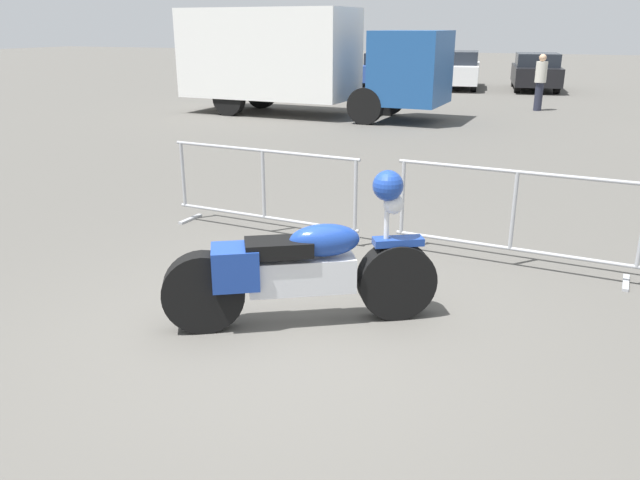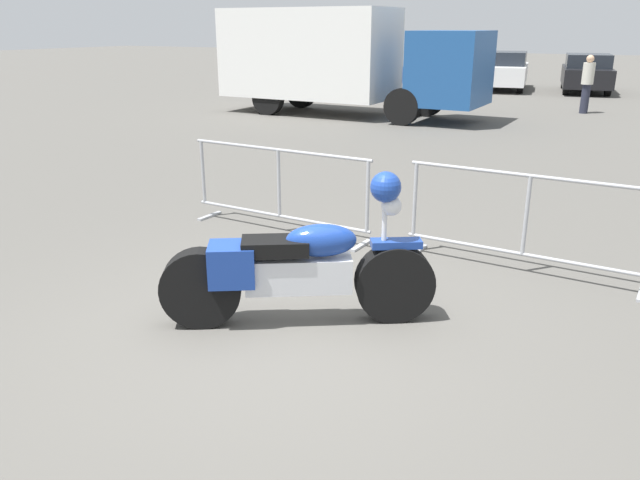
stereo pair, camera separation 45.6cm
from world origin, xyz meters
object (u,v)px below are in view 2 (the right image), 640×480
at_px(crowd_barrier_far, 526,222).
at_px(parked_car_red, 362,67).
at_px(box_truck, 336,57).
at_px(crowd_barrier_near, 279,189).
at_px(parked_car_white, 504,70).
at_px(pedestrian, 587,82).
at_px(parked_car_blue, 431,69).
at_px(parked_car_black, 587,73).
at_px(motorcycle, 298,268).

height_order(crowd_barrier_far, parked_car_red, parked_car_red).
bearing_deg(box_truck, crowd_barrier_near, -66.22).
height_order(parked_car_white, pedestrian, pedestrian).
distance_m(parked_car_white, pedestrian, 7.40).
xyz_separation_m(crowd_barrier_far, parked_car_blue, (-7.78, 20.45, 0.15)).
bearing_deg(parked_car_white, crowd_barrier_near, 175.69).
height_order(parked_car_blue, parked_car_white, parked_car_white).
height_order(box_truck, parked_car_blue, box_truck).
distance_m(box_truck, parked_car_blue, 10.26).
distance_m(crowd_barrier_far, pedestrian, 14.03).
distance_m(crowd_barrier_near, parked_car_black, 20.85).
bearing_deg(parked_car_blue, parked_car_white, -100.70).
bearing_deg(parked_car_blue, crowd_barrier_near, -175.79).
bearing_deg(parked_car_white, box_truck, 156.39).
relative_size(crowd_barrier_near, parked_car_black, 0.58).
height_order(crowd_barrier_far, parked_car_blue, parked_car_blue).
xyz_separation_m(crowd_barrier_near, box_truck, (-4.29, 10.24, 1.08)).
bearing_deg(box_truck, parked_car_red, 111.14).
bearing_deg(parked_car_red, crowd_barrier_far, -160.42).
relative_size(parked_car_blue, parked_car_white, 0.93).
bearing_deg(crowd_barrier_near, parked_car_red, 111.45).
distance_m(crowd_barrier_far, parked_car_red, 22.87).
bearing_deg(crowd_barrier_near, parked_car_black, 85.91).
bearing_deg(pedestrian, crowd_barrier_near, -15.84).
bearing_deg(crowd_barrier_near, parked_car_white, 94.61).
distance_m(parked_car_red, parked_car_blue, 3.15).
distance_m(parked_car_white, parked_car_black, 3.16).
bearing_deg(parked_car_red, parked_car_blue, -92.56).
xyz_separation_m(parked_car_red, parked_car_blue, (3.13, 0.35, -0.05)).
relative_size(parked_car_red, parked_car_black, 1.02).
height_order(motorcycle, crowd_barrier_far, motorcycle).
distance_m(crowd_barrier_far, parked_car_blue, 21.88).
xyz_separation_m(crowd_barrier_far, parked_car_black, (-1.53, 20.79, 0.18)).
height_order(crowd_barrier_near, pedestrian, pedestrian).
distance_m(box_truck, parked_car_white, 10.49).
height_order(crowd_barrier_far, box_truck, box_truck).
relative_size(crowd_barrier_far, parked_car_red, 0.56).
bearing_deg(crowd_barrier_near, box_truck, 112.73).
bearing_deg(motorcycle, parked_car_blue, 73.89).
bearing_deg(parked_car_white, parked_car_red, 83.38).
height_order(box_truck, parked_car_red, box_truck).
bearing_deg(crowd_barrier_far, crowd_barrier_near, 180.00).
xyz_separation_m(parked_car_white, parked_car_black, (3.13, 0.45, -0.02)).
bearing_deg(parked_car_white, motorcycle, 179.05).
bearing_deg(parked_car_blue, parked_car_black, -95.73).
bearing_deg(parked_car_red, box_truck, -168.82).
distance_m(parked_car_blue, parked_car_white, 3.13).
bearing_deg(parked_car_black, parked_car_white, 89.19).
bearing_deg(crowd_barrier_near, pedestrian, 81.20).
height_order(crowd_barrier_near, parked_car_blue, parked_car_blue).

